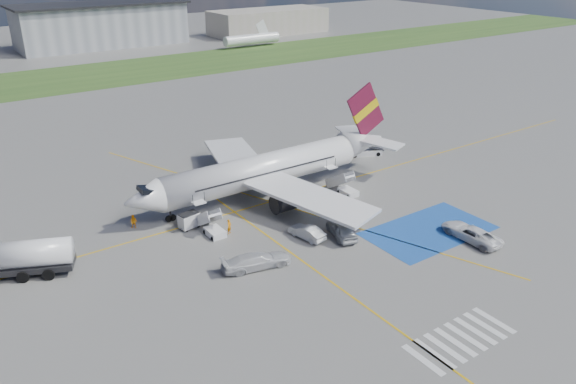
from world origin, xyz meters
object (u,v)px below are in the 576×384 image
Objects in this scene: gpu_cart at (189,221)px; car_silver_a at (342,229)px; airliner at (272,168)px; fuel_tanker at (16,262)px; car_silver_b at (307,232)px; belt_loader at (365,153)px; van_white_a at (471,231)px; van_white_b at (256,258)px.

car_silver_a is at bearing -51.19° from gpu_cart.
gpu_cart is 0.47× the size of car_silver_a.
airliner is 3.51× the size of fuel_tanker.
car_silver_b is at bearing -54.74° from gpu_cart.
fuel_tanker is 31.82m from car_silver_a.
belt_loader is at bearing 31.08° from fuel_tanker.
belt_loader is 1.06× the size of car_silver_a.
belt_loader is 1.01× the size of van_white_a.
fuel_tanker reaches higher than van_white_a.
van_white_b is at bearing -125.43° from belt_loader.
airliner is 12.57m from car_silver_b.
belt_loader is 34.38m from van_white_b.
car_silver_a is 10.70m from van_white_b.
gpu_cart is 16.55m from car_silver_a.
airliner reaches higher than van_white_a.
van_white_b is at bearing -91.02° from gpu_cart.
car_silver_b is 0.83× the size of van_white_a.
car_silver_b is 7.72m from van_white_b.
airliner is 15.78× the size of gpu_cart.
airliner is 13.85m from car_silver_a.
airliner is 17.69m from van_white_b.
gpu_cart reaches higher than car_silver_a.
fuel_tanker is 44.91m from van_white_a.
belt_loader is (18.80, 3.67, -3.01)m from airliner.
car_silver_a is (-0.11, -13.62, -2.55)m from airliner.
car_silver_a is (29.74, -11.29, -0.63)m from fuel_tanker.
car_silver_a is at bearing 140.54° from car_silver_b.
van_white_b reaches higher than van_white_a.
airliner is 24.38m from van_white_a.
airliner reaches higher than car_silver_a.
car_silver_a is 0.97× the size of van_white_b.
van_white_a is (10.70, -8.21, 0.13)m from car_silver_a.
airliner reaches higher than belt_loader.
fuel_tanker is at bearing -25.67° from van_white_a.
gpu_cart is at bearing -144.60° from belt_loader.
van_white_a reaches higher than gpu_cart.
airliner is at bearing 28.51° from fuel_tanker.
car_silver_b is (-3.35, -11.81, -2.68)m from airliner.
van_white_b reaches higher than car_silver_b.
belt_loader is at bearing -46.85° from van_white_b.
airliner is 7.44× the size of car_silver_a.
airliner reaches higher than car_silver_b.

